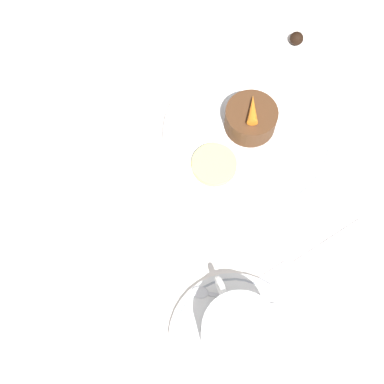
# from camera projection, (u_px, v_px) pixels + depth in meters

# --- Properties ---
(ground_plane) EXTENTS (3.00, 3.00, 0.00)m
(ground_plane) POSITION_uv_depth(u_px,v_px,m) (225.00, 142.00, 0.77)
(ground_plane) COLOR white
(dinner_plate) EXTENTS (0.25, 0.25, 0.01)m
(dinner_plate) POSITION_uv_depth(u_px,v_px,m) (248.00, 135.00, 0.76)
(dinner_plate) COLOR white
(dinner_plate) RESTS_ON ground_plane
(saucer) EXTENTS (0.16, 0.16, 0.01)m
(saucer) POSITION_uv_depth(u_px,v_px,m) (234.00, 339.00, 0.66)
(saucer) COLOR white
(saucer) RESTS_ON ground_plane
(coffee_cup) EXTENTS (0.12, 0.09, 0.06)m
(coffee_cup) POSITION_uv_depth(u_px,v_px,m) (239.00, 332.00, 0.63)
(coffee_cup) COLOR white
(coffee_cup) RESTS_ON saucer
(spoon) EXTENTS (0.07, 0.10, 0.00)m
(spoon) POSITION_uv_depth(u_px,v_px,m) (224.00, 297.00, 0.67)
(spoon) COLOR silver
(spoon) RESTS_ON saucer
(wine_glass) EXTENTS (0.08, 0.08, 0.11)m
(wine_glass) POSITION_uv_depth(u_px,v_px,m) (90.00, 126.00, 0.70)
(wine_glass) COLOR silver
(wine_glass) RESTS_ON ground_plane
(fork) EXTENTS (0.05, 0.17, 0.01)m
(fork) POSITION_uv_depth(u_px,v_px,m) (299.00, 261.00, 0.70)
(fork) COLOR silver
(fork) RESTS_ON ground_plane
(dessert_cake) EXTENTS (0.07, 0.07, 0.04)m
(dessert_cake) POSITION_uv_depth(u_px,v_px,m) (251.00, 119.00, 0.75)
(dessert_cake) COLOR #4C2D19
(dessert_cake) RESTS_ON dinner_plate
(carrot_garnish) EXTENTS (0.05, 0.03, 0.02)m
(carrot_garnish) POSITION_uv_depth(u_px,v_px,m) (253.00, 109.00, 0.72)
(carrot_garnish) COLOR orange
(carrot_garnish) RESTS_ON dessert_cake
(pineapple_slice) EXTENTS (0.06, 0.06, 0.01)m
(pineapple_slice) POSITION_uv_depth(u_px,v_px,m) (214.00, 165.00, 0.73)
(pineapple_slice) COLOR #EFE075
(pineapple_slice) RESTS_ON dinner_plate
(chocolate_truffle) EXTENTS (0.02, 0.02, 0.02)m
(chocolate_truffle) POSITION_uv_depth(u_px,v_px,m) (297.00, 38.00, 0.82)
(chocolate_truffle) COLOR black
(chocolate_truffle) RESTS_ON ground_plane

